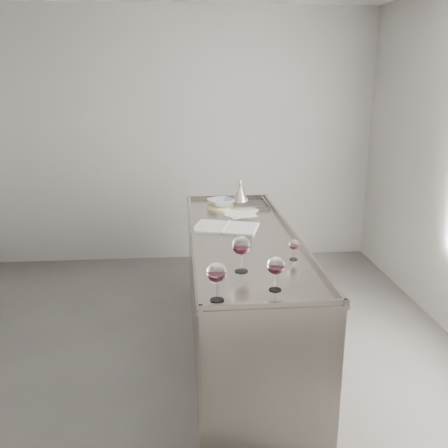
{
  "coord_description": "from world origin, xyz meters",
  "views": [
    {
      "loc": [
        0.05,
        -3.13,
        2.03
      ],
      "look_at": [
        0.36,
        0.35,
        1.02
      ],
      "focal_mm": 40.0,
      "sensor_mm": 36.0,
      "label": 1
    }
  ],
  "objects": [
    {
      "name": "ceramic_bowl",
      "position": [
        0.41,
        1.15,
        0.99
      ],
      "size": [
        0.3,
        0.3,
        0.06
      ],
      "primitive_type": "imported",
      "rotation": [
        0.0,
        0.0,
        0.37
      ],
      "color": "#8FA0A7",
      "rests_on": "trivet"
    },
    {
      "name": "wine_funnel",
      "position": [
        0.61,
        1.38,
        1.01
      ],
      "size": [
        0.15,
        0.15,
        0.22
      ],
      "rotation": [
        0.0,
        0.0,
        -0.42
      ],
      "color": "#B2AC9F",
      "rests_on": "counter"
    },
    {
      "name": "trivet",
      "position": [
        0.41,
        1.15,
        0.95
      ],
      "size": [
        0.33,
        0.33,
        0.02
      ],
      "primitive_type": "cylinder",
      "rotation": [
        0.0,
        0.0,
        0.41
      ],
      "color": "beige",
      "rests_on": "counter"
    },
    {
      "name": "notebook",
      "position": [
        0.39,
        0.51,
        0.95
      ],
      "size": [
        0.55,
        0.45,
        0.02
      ],
      "rotation": [
        0.0,
        0.0,
        -0.3
      ],
      "color": "silver",
      "rests_on": "counter"
    },
    {
      "name": "wine_glass_middle",
      "position": [
        0.4,
        -0.39,
        1.1
      ],
      "size": [
        0.11,
        0.11,
        0.22
      ],
      "rotation": [
        0.0,
        0.0,
        0.12
      ],
      "color": "white",
      "rests_on": "counter"
    },
    {
      "name": "wine_glass_right",
      "position": [
        0.55,
        -0.68,
        1.08
      ],
      "size": [
        0.1,
        0.1,
        0.19
      ],
      "rotation": [
        0.0,
        0.0,
        0.18
      ],
      "color": "white",
      "rests_on": "counter"
    },
    {
      "name": "wine_glass_small",
      "position": [
        0.75,
        -0.22,
        1.03
      ],
      "size": [
        0.07,
        0.07,
        0.13
      ],
      "rotation": [
        0.0,
        0.0,
        0.36
      ],
      "color": "white",
      "rests_on": "counter"
    },
    {
      "name": "loose_paper_under",
      "position": [
        0.58,
        0.96,
        0.94
      ],
      "size": [
        0.35,
        0.4,
        0.0
      ],
      "primitive_type": "cube",
      "rotation": [
        0.0,
        0.0,
        -0.39
      ],
      "color": "white",
      "rests_on": "counter"
    },
    {
      "name": "room_shell",
      "position": [
        0.0,
        0.0,
        1.4
      ],
      "size": [
        4.54,
        5.04,
        2.84
      ],
      "color": "#4A4846",
      "rests_on": "ground"
    },
    {
      "name": "wine_glass_left",
      "position": [
        0.23,
        -0.78,
        1.09
      ],
      "size": [
        0.11,
        0.11,
        0.21
      ],
      "rotation": [
        0.0,
        0.0,
        -0.28
      ],
      "color": "white",
      "rests_on": "counter"
    },
    {
      "name": "loose_paper_top",
      "position": [
        0.53,
        0.94,
        0.94
      ],
      "size": [
        0.32,
        0.38,
        0.0
      ],
      "primitive_type": "cube",
      "rotation": [
        0.0,
        0.0,
        0.33
      ],
      "color": "white",
      "rests_on": "counter"
    },
    {
      "name": "counter",
      "position": [
        0.5,
        0.3,
        0.47
      ],
      "size": [
        0.77,
        2.42,
        0.97
      ],
      "color": "gray",
      "rests_on": "ground"
    }
  ]
}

